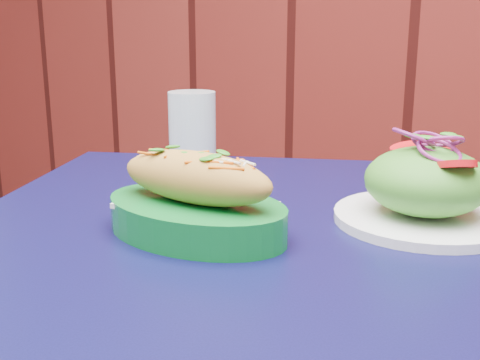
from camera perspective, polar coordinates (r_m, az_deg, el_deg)
The scene contains 4 objects.
cafe_table at distance 0.78m, azimuth 2.94°, elevation -10.72°, with size 1.06×1.06×0.75m.
banh_mi_basket at distance 0.71m, azimuth -4.21°, elevation -1.91°, with size 0.24×0.15×0.11m.
salad_plate at distance 0.78m, azimuth 17.23°, elevation -0.71°, with size 0.22×0.22×0.12m.
water_glass at distance 1.04m, azimuth -4.54°, elevation 4.74°, with size 0.08×0.08×0.13m, color silver.
Camera 1 is at (0.13, 1.20, 0.99)m, focal length 45.00 mm.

